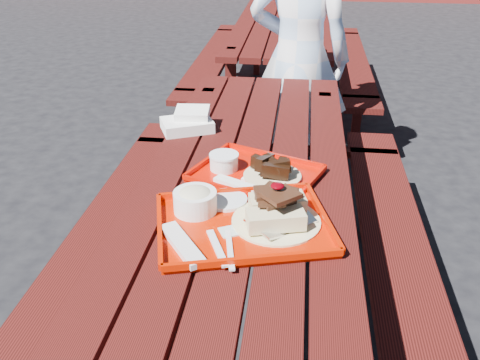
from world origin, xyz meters
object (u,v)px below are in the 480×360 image
(near_tray, at_px, (242,214))
(far_tray, at_px, (253,172))
(picnic_table_far, at_px, (283,43))
(picnic_table_near, at_px, (245,223))
(person, at_px, (299,58))

(near_tray, distance_m, far_tray, 0.31)
(picnic_table_far, bearing_deg, far_tray, -89.42)
(picnic_table_far, bearing_deg, picnic_table_near, -90.00)
(person, bearing_deg, picnic_table_near, 92.88)
(picnic_table_near, height_order, person, person)
(near_tray, height_order, person, person)
(picnic_table_near, xyz_separation_m, picnic_table_far, (0.00, 2.80, 0.00))
(picnic_table_near, relative_size, far_tray, 4.77)
(picnic_table_near, distance_m, person, 1.43)
(picnic_table_far, xyz_separation_m, person, (0.15, -1.40, 0.25))
(far_tray, bearing_deg, picnic_table_far, 90.58)
(picnic_table_near, height_order, far_tray, far_tray)
(far_tray, bearing_deg, near_tray, -90.76)
(picnic_table_near, xyz_separation_m, near_tray, (0.02, -0.30, 0.23))
(near_tray, bearing_deg, person, 85.64)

